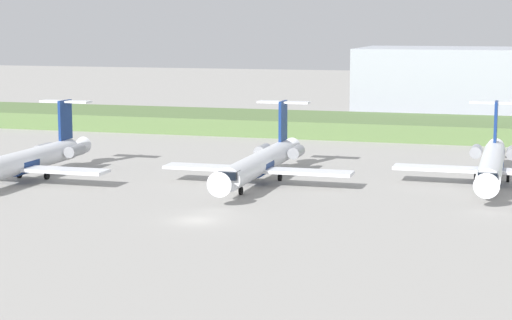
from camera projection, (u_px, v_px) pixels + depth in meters
The scene contains 5 objects.
ground_plane at pixel (277, 172), 116.42m from camera, with size 500.00×500.00×0.00m, color #9E9B96.
grass_berm at pixel (342, 125), 156.90m from camera, with size 320.00×20.00×2.89m, color #597542.
regional_jet_second at pixel (25, 160), 109.55m from camera, with size 22.81×31.00×9.00m.
regional_jet_third at pixel (261, 162), 108.43m from camera, with size 22.81×31.00×9.00m.
regional_jet_fourth at pixel (492, 163), 107.69m from camera, with size 22.81×31.00×9.00m.
Camera 1 is at (29.79, -80.97, 19.03)m, focal length 63.65 mm.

